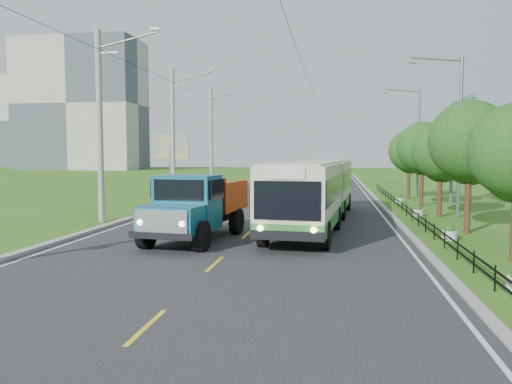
% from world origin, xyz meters
% --- Properties ---
extents(ground, '(240.00, 240.00, 0.00)m').
position_xyz_m(ground, '(0.00, 0.00, 0.00)').
color(ground, '#2B5A15').
rests_on(ground, ground).
extents(road, '(14.00, 120.00, 0.02)m').
position_xyz_m(road, '(0.00, 20.00, 0.01)').
color(road, '#28282B').
rests_on(road, ground).
extents(curb_left, '(0.40, 120.00, 0.15)m').
position_xyz_m(curb_left, '(-7.20, 20.00, 0.07)').
color(curb_left, '#9E9E99').
rests_on(curb_left, ground).
extents(curb_right, '(0.30, 120.00, 0.10)m').
position_xyz_m(curb_right, '(7.15, 20.00, 0.05)').
color(curb_right, '#9E9E99').
rests_on(curb_right, ground).
extents(edge_line_left, '(0.12, 120.00, 0.00)m').
position_xyz_m(edge_line_left, '(-6.65, 20.00, 0.02)').
color(edge_line_left, silver).
rests_on(edge_line_left, road).
extents(edge_line_right, '(0.12, 120.00, 0.00)m').
position_xyz_m(edge_line_right, '(6.65, 20.00, 0.02)').
color(edge_line_right, silver).
rests_on(edge_line_right, road).
extents(centre_dash, '(0.12, 2.20, 0.00)m').
position_xyz_m(centre_dash, '(0.00, 0.00, 0.02)').
color(centre_dash, yellow).
rests_on(centre_dash, road).
extents(railing_right, '(0.04, 40.00, 0.60)m').
position_xyz_m(railing_right, '(8.00, 14.00, 0.30)').
color(railing_right, black).
rests_on(railing_right, ground).
extents(pole_near, '(3.51, 0.32, 10.00)m').
position_xyz_m(pole_near, '(-8.26, 9.00, 5.09)').
color(pole_near, gray).
rests_on(pole_near, ground).
extents(pole_mid, '(3.51, 0.32, 10.00)m').
position_xyz_m(pole_mid, '(-8.26, 21.00, 5.09)').
color(pole_mid, gray).
rests_on(pole_mid, ground).
extents(pole_far, '(3.51, 0.32, 10.00)m').
position_xyz_m(pole_far, '(-8.26, 33.00, 5.09)').
color(pole_far, gray).
rests_on(pole_far, ground).
extents(tree_third, '(3.60, 3.62, 6.00)m').
position_xyz_m(tree_third, '(9.86, 8.14, 3.99)').
color(tree_third, '#382314').
rests_on(tree_third, ground).
extents(tree_fourth, '(3.24, 3.31, 5.40)m').
position_xyz_m(tree_fourth, '(9.86, 14.14, 3.59)').
color(tree_fourth, '#382314').
rests_on(tree_fourth, ground).
extents(tree_fifth, '(3.48, 3.52, 5.80)m').
position_xyz_m(tree_fifth, '(9.86, 20.14, 3.85)').
color(tree_fifth, '#382314').
rests_on(tree_fifth, ground).
extents(tree_back, '(3.30, 3.36, 5.50)m').
position_xyz_m(tree_back, '(9.86, 26.14, 3.65)').
color(tree_back, '#382314').
rests_on(tree_back, ground).
extents(streetlight_mid, '(3.02, 0.20, 9.07)m').
position_xyz_m(streetlight_mid, '(10.64, 14.00, 4.90)').
color(streetlight_mid, slate).
rests_on(streetlight_mid, ground).
extents(streetlight_far, '(3.02, 0.20, 9.07)m').
position_xyz_m(streetlight_far, '(10.64, 28.00, 4.90)').
color(streetlight_far, slate).
rests_on(streetlight_far, ground).
extents(planter_near, '(0.64, 0.64, 0.67)m').
position_xyz_m(planter_near, '(8.60, 6.00, 0.29)').
color(planter_near, silver).
rests_on(planter_near, ground).
extents(planter_mid, '(0.64, 0.64, 0.67)m').
position_xyz_m(planter_mid, '(8.60, 14.00, 0.29)').
color(planter_mid, silver).
rests_on(planter_mid, ground).
extents(planter_far, '(0.64, 0.64, 0.67)m').
position_xyz_m(planter_far, '(8.60, 22.00, 0.29)').
color(planter_far, silver).
rests_on(planter_far, ground).
extents(billboard_left, '(3.00, 0.20, 5.20)m').
position_xyz_m(billboard_left, '(-9.50, 24.00, 3.87)').
color(billboard_left, slate).
rests_on(billboard_left, ground).
extents(billboard_right, '(0.24, 6.00, 7.30)m').
position_xyz_m(billboard_right, '(12.30, 20.00, 5.34)').
color(billboard_right, slate).
rests_on(billboard_right, ground).
extents(apartment_near, '(28.00, 14.00, 30.00)m').
position_xyz_m(apartment_near, '(-55.00, 95.00, 15.00)').
color(apartment_near, '#B7B2A3').
rests_on(apartment_near, ground).
extents(apartment_far, '(24.00, 14.00, 26.00)m').
position_xyz_m(apartment_far, '(-80.00, 120.00, 13.00)').
color(apartment_far, '#B7B2A3').
rests_on(apartment_far, ground).
extents(bus, '(4.06, 16.55, 3.16)m').
position_xyz_m(bus, '(2.91, 9.76, 1.90)').
color(bus, '#348133').
rests_on(bus, ground).
extents(dump_truck, '(3.23, 6.80, 2.76)m').
position_xyz_m(dump_truck, '(-1.82, 4.32, 1.56)').
color(dump_truck, '#14597B').
rests_on(dump_truck, ground).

